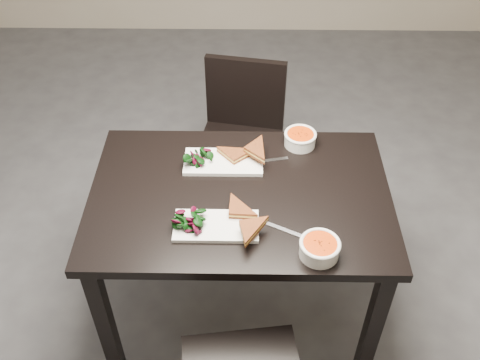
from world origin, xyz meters
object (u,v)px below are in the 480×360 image
at_px(soup_bowl_near, 320,248).
at_px(plate_far, 223,162).
at_px(table, 240,210).
at_px(plate_near, 216,226).
at_px(soup_bowl_far, 300,138).
at_px(chair_far, 242,131).

bearing_deg(soup_bowl_near, plate_far, 126.10).
bearing_deg(plate_far, table, -67.91).
bearing_deg(table, plate_near, -114.74).
bearing_deg(soup_bowl_far, chair_far, 120.56).
height_order(table, soup_bowl_near, soup_bowl_near).
bearing_deg(soup_bowl_near, plate_near, 161.43).
relative_size(plate_near, soup_bowl_far, 2.23).
distance_m(plate_near, soup_bowl_far, 0.60).
distance_m(plate_near, plate_far, 0.36).
height_order(plate_far, soup_bowl_far, soup_bowl_far).
distance_m(table, soup_bowl_near, 0.44).
distance_m(plate_far, soup_bowl_far, 0.36).
relative_size(plate_far, soup_bowl_far, 2.34).
distance_m(plate_near, soup_bowl_near, 0.39).
bearing_deg(chair_far, soup_bowl_near, -64.93).
xyz_separation_m(table, plate_near, (-0.09, -0.19, 0.11)).
relative_size(table, chair_far, 1.41).
height_order(table, plate_near, plate_near).
relative_size(table, plate_near, 3.81).
bearing_deg(plate_near, table, 65.26).
xyz_separation_m(chair_far, plate_far, (-0.07, -0.57, 0.27)).
xyz_separation_m(plate_near, soup_bowl_far, (0.34, 0.50, 0.03)).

